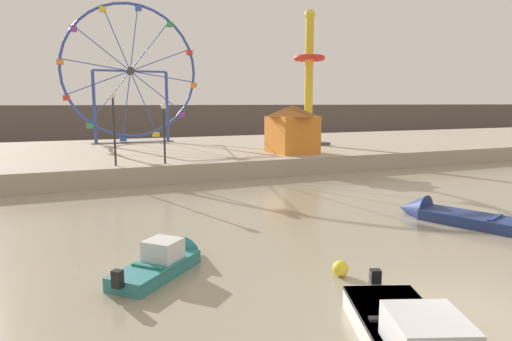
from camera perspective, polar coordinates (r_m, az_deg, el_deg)
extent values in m
plane|color=gray|center=(11.82, 25.86, -15.69)|extent=(240.00, 240.00, 0.00)
cube|color=tan|center=(37.35, -9.86, 2.07)|extent=(110.00, 21.12, 1.11)
cube|color=#564C47|center=(61.89, -15.21, 5.94)|extent=(140.00, 3.00, 4.40)
cube|color=teal|center=(12.88, -12.52, -12.10)|extent=(2.84, 2.79, 0.37)
cube|color=#237566|center=(12.83, -12.54, -11.50)|extent=(2.84, 2.78, 0.08)
cone|color=teal|center=(14.29, -8.22, -9.90)|extent=(1.31, 1.32, 1.07)
cube|color=black|center=(11.66, -17.08, -12.97)|extent=(0.31, 0.31, 0.44)
cube|color=silver|center=(13.00, -11.65, -9.72)|extent=(1.24, 1.24, 0.55)
cube|color=#237566|center=(12.54, -13.53, -11.67)|extent=(0.78, 0.80, 0.06)
cube|color=navy|center=(19.32, 26.40, -5.75)|extent=(2.91, 4.52, 0.42)
cube|color=navy|center=(19.29, 26.44, -5.25)|extent=(2.92, 4.49, 0.08)
cone|color=navy|center=(20.33, 19.16, -4.65)|extent=(1.71, 1.60, 1.37)
cube|color=navy|center=(19.11, 27.97, -5.26)|extent=(1.20, 0.60, 0.06)
cube|color=black|center=(9.17, 19.28, -19.22)|extent=(3.06, 4.75, 0.08)
cube|color=black|center=(11.14, 14.82, -13.07)|extent=(0.30, 0.27, 0.44)
cube|color=silver|center=(8.55, 20.84, -18.77)|extent=(1.64, 1.71, 0.63)
cube|color=black|center=(9.61, 18.03, -17.34)|extent=(1.28, 0.62, 0.06)
torus|color=#334CA8|center=(42.40, -15.59, 12.00)|extent=(11.77, 0.24, 11.77)
cylinder|color=#38383D|center=(42.40, -15.59, 12.00)|extent=(0.70, 0.50, 0.70)
cylinder|color=#334CA8|center=(42.07, -19.22, 10.45)|extent=(5.40, 0.08, 2.17)
cube|color=red|center=(41.94, -22.83, 8.45)|extent=(0.56, 0.48, 0.44)
cylinder|color=#334CA8|center=(42.11, -17.92, 8.87)|extent=(3.67, 0.08, 4.55)
cube|color=#33934C|center=(42.03, -20.22, 5.30)|extent=(0.56, 0.48, 0.44)
cylinder|color=#334CA8|center=(42.25, -16.02, 8.13)|extent=(0.95, 0.08, 5.71)
cube|color=#3356B7|center=(42.32, -16.44, 3.87)|extent=(0.56, 0.48, 0.44)
cylinder|color=#334CA8|center=(42.46, -14.03, 8.43)|extent=(2.17, 0.08, 5.40)
cube|color=yellow|center=(42.73, -12.49, 4.50)|extent=(0.56, 0.48, 0.44)
cylinder|color=#334CA8|center=(42.68, -12.45, 9.66)|extent=(4.55, 0.08, 3.67)
cube|color=purple|center=(43.15, -9.41, 6.97)|extent=(0.56, 0.48, 0.44)
cylinder|color=#334CA8|center=(42.84, -11.71, 11.51)|extent=(5.71, 0.08, 0.95)
cube|color=orange|center=(43.46, -7.93, 10.61)|extent=(0.56, 0.48, 0.44)
cylinder|color=#334CA8|center=(42.92, -11.99, 13.48)|extent=(5.40, 0.08, 2.17)
cube|color=red|center=(43.59, -8.44, 14.51)|extent=(0.56, 0.48, 0.44)
cylinder|color=#334CA8|center=(42.88, -13.24, 15.07)|extent=(3.67, 0.08, 4.55)
cube|color=#33934C|center=(43.50, -10.88, 17.66)|extent=(0.56, 0.48, 0.44)
cylinder|color=#334CA8|center=(42.74, -15.14, 15.83)|extent=(0.95, 0.08, 5.71)
cube|color=#3356B7|center=(43.22, -14.68, 19.22)|extent=(0.56, 0.48, 0.44)
cylinder|color=#334CA8|center=(42.54, -17.19, 15.56)|extent=(2.17, 0.08, 5.40)
cube|color=yellow|center=(42.82, -18.80, 18.71)|extent=(0.56, 0.48, 0.44)
cylinder|color=#334CA8|center=(42.32, -18.80, 14.32)|extent=(4.55, 0.08, 3.67)
cube|color=purple|center=(42.40, -22.06, 16.23)|extent=(0.56, 0.48, 0.44)
cylinder|color=#334CA8|center=(42.15, -19.54, 12.45)|extent=(5.71, 0.08, 0.95)
cube|color=orange|center=(42.07, -23.52, 12.46)|extent=(0.56, 0.48, 0.44)
cylinder|color=#334CA8|center=(42.01, -19.74, 7.51)|extent=(0.28, 0.28, 6.36)
cylinder|color=#334CA8|center=(42.85, -11.17, 7.85)|extent=(0.28, 0.28, 6.36)
cylinder|color=#334CA8|center=(42.40, -15.59, 12.00)|extent=(6.34, 0.18, 0.18)
cube|color=#4C4C51|center=(42.46, -15.25, 3.46)|extent=(7.14, 1.20, 0.08)
cylinder|color=gold|center=(39.36, 6.69, 10.96)|extent=(0.70, 0.70, 10.55)
torus|color=red|center=(39.50, 6.75, 13.92)|extent=(2.64, 2.64, 0.44)
sphere|color=yellow|center=(39.99, 6.84, 18.96)|extent=(0.90, 0.90, 0.90)
cube|color=#4C4C51|center=(39.48, 6.56, 3.46)|extent=(2.80, 2.80, 0.24)
cube|color=orange|center=(32.65, 4.57, 4.54)|extent=(3.00, 3.30, 2.63)
pyramid|color=brown|center=(32.58, 4.61, 7.52)|extent=(3.30, 3.63, 0.80)
cylinder|color=#2D2D33|center=(26.97, -17.45, 4.64)|extent=(0.12, 0.12, 3.86)
sphere|color=#F2EACC|center=(26.92, -17.65, 9.04)|extent=(0.32, 0.32, 0.32)
cylinder|color=#2D2D33|center=(27.13, -11.50, 4.23)|extent=(0.12, 0.12, 3.24)
sphere|color=#F2EACC|center=(27.06, -11.61, 7.94)|extent=(0.32, 0.32, 0.32)
sphere|color=yellow|center=(12.77, 10.62, -12.06)|extent=(0.44, 0.44, 0.44)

